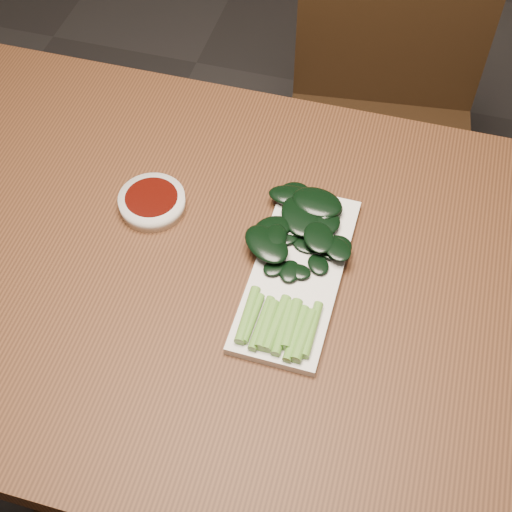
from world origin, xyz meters
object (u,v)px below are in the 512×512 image
object	(u,v)px
sauce_bowl	(152,202)
serving_plate	(297,273)
table	(235,296)
chair_far	(381,121)
gai_lan	(296,247)

from	to	relation	value
sauce_bowl	serving_plate	size ratio (longest dim) A/B	0.33
table	serving_plate	size ratio (longest dim) A/B	4.40
chair_far	sauce_bowl	size ratio (longest dim) A/B	8.36
sauce_bowl	serving_plate	world-z (taller)	sauce_bowl
table	sauce_bowl	xyz separation A→B (m)	(-0.16, 0.08, 0.09)
sauce_bowl	table	bearing A→B (deg)	-27.19
chair_far	serving_plate	world-z (taller)	chair_far
chair_far	sauce_bowl	bearing A→B (deg)	-124.52
sauce_bowl	gai_lan	size ratio (longest dim) A/B	0.32
serving_plate	sauce_bowl	bearing A→B (deg)	165.16
chair_far	serving_plate	xyz separation A→B (m)	(-0.05, -0.66, 0.27)
table	sauce_bowl	bearing A→B (deg)	152.81
sauce_bowl	serving_plate	xyz separation A→B (m)	(0.26, -0.07, -0.01)
gai_lan	chair_far	bearing A→B (deg)	84.12
table	sauce_bowl	world-z (taller)	sauce_bowl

